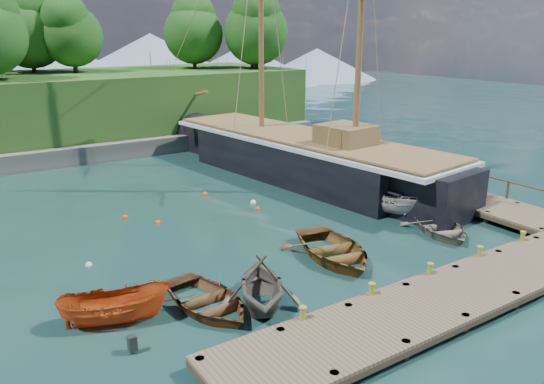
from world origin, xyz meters
The scene contains 22 objects.
ground centered at (0.00, 0.00, 0.00)m, with size 160.00×160.00×0.00m, color #16362F.
dock_near centered at (2.00, -6.50, 0.43)m, with size 20.00×3.20×1.10m.
dock_east centered at (11.50, 7.00, 0.43)m, with size 3.20×24.00×1.10m.
bollard_0 centered at (-4.00, -5.10, 0.00)m, with size 0.26×0.26×0.45m, color olive.
bollard_1 centered at (-1.00, -5.10, 0.00)m, with size 0.26×0.26×0.45m, color olive.
bollard_2 centered at (2.00, -5.10, 0.00)m, with size 0.26×0.26×0.45m, color olive.
bollard_3 centered at (5.00, -5.10, 0.00)m, with size 0.26×0.26×0.45m, color olive.
bollard_4 centered at (8.00, -5.10, 0.00)m, with size 0.26×0.26×0.45m, color olive.
rowboat_0 centered at (-5.81, -1.84, 0.00)m, with size 3.09×4.33×0.90m, color #56351D.
rowboat_1 centered at (-4.13, -2.79, 0.00)m, with size 3.31×3.84×2.02m, color #5A5449.
rowboat_2 centered at (0.74, -0.93, 0.00)m, with size 3.62×5.07×1.05m, color brown.
rowboat_3 centered at (7.00, -1.48, 0.00)m, with size 2.97×4.16×0.86m, color #6E675C.
motorboat_orange centered at (-8.83, -1.04, 0.00)m, with size 1.39×3.69×1.42m, color #BE4815.
cabin_boat_white centered at (7.00, 1.48, 0.00)m, with size 1.76×4.67×1.81m, color beige.
schooner centered at (7.44, 10.27, 1.24)m, with size 8.34×29.91×22.38m.
mooring_buoy_0 centered at (-8.35, 4.14, 0.00)m, with size 0.29×0.29×0.29m, color white.
mooring_buoy_1 centered at (-3.98, 7.38, 0.00)m, with size 0.30×0.30×0.30m, color #F65204.
mooring_buoy_2 centered at (1.43, 6.40, 0.00)m, with size 0.31×0.31×0.31m, color red.
mooring_buoy_3 centered at (1.82, 7.53, 0.00)m, with size 0.36×0.36×0.36m, color white.
mooring_buoy_4 centered at (-5.13, 9.07, 0.00)m, with size 0.32×0.32×0.32m, color #E03A05.
mooring_buoy_5 centered at (0.22, 10.47, 0.00)m, with size 0.35×0.35×0.35m, color #D04811.
distant_ridge centered at (4.30, 70.00, 4.35)m, with size 117.00×40.00×10.00m.
Camera 1 is at (-13.10, -17.16, 9.48)m, focal length 35.00 mm.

